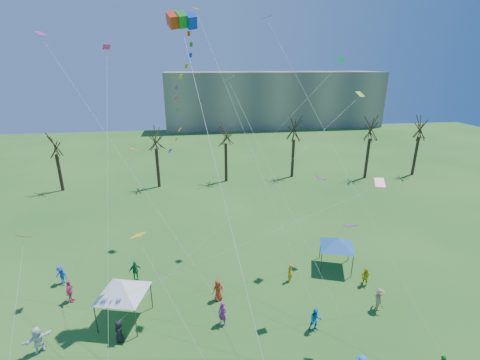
{
  "coord_description": "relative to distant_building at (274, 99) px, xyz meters",
  "views": [
    {
      "loc": [
        -1.77,
        -12.62,
        17.25
      ],
      "look_at": [
        0.85,
        5.0,
        11.0
      ],
      "focal_mm": 25.0,
      "sensor_mm": 36.0,
      "label": 1
    }
  ],
  "objects": [
    {
      "name": "distant_building",
      "position": [
        0.0,
        0.0,
        0.0
      ],
      "size": [
        60.0,
        14.0,
        15.0
      ],
      "primitive_type": "cube",
      "color": "gray",
      "rests_on": "ground"
    },
    {
      "name": "bare_tree_row",
      "position": [
        -15.24,
        -46.5,
        -0.89
      ],
      "size": [
        70.22,
        8.76,
        9.86
      ],
      "color": "black",
      "rests_on": "ground"
    },
    {
      "name": "big_box_kite",
      "position": [
        -24.0,
        -72.71,
        7.8
      ],
      "size": [
        2.75,
        7.99,
        22.24
      ],
      "color": "red",
      "rests_on": "ground"
    },
    {
      "name": "canopy_tent_white",
      "position": [
        -28.93,
        -74.53,
        -4.78
      ],
      "size": [
        4.13,
        4.13,
        3.21
      ],
      "color": "#3F3F44",
      "rests_on": "ground"
    },
    {
      "name": "canopy_tent_blue",
      "position": [
        -11.62,
        -70.5,
        -5.0
      ],
      "size": [
        3.71,
        3.71,
        2.95
      ],
      "color": "#3F3F44",
      "rests_on": "ground"
    },
    {
      "name": "festival_crowd",
      "position": [
        -23.58,
        -75.99,
        -6.64
      ],
      "size": [
        25.7,
        13.49,
        1.83
      ],
      "color": "#B41627",
      "rests_on": "ground"
    },
    {
      "name": "small_kites_aloft",
      "position": [
        -21.41,
        -71.29,
        5.89
      ],
      "size": [
        26.45,
        21.79,
        30.84
      ],
      "color": "#D6450B",
      "rests_on": "ground"
    }
  ]
}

